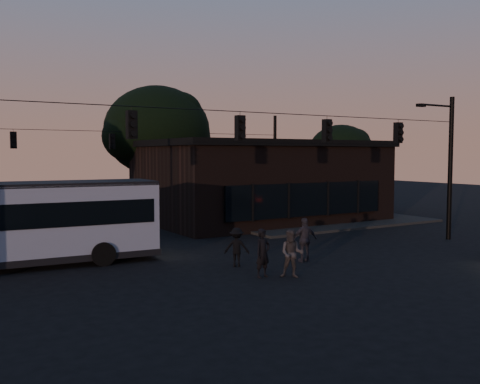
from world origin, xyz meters
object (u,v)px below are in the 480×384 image
pedestrian_c (305,240)px  bus (3,221)px  pedestrian_a (263,253)px  pedestrian_b (292,254)px  building (261,181)px  pedestrian_d (237,247)px

pedestrian_c → bus: bearing=-13.7°
bus → pedestrian_c: 12.15m
bus → pedestrian_a: 10.31m
pedestrian_a → bus: bearing=129.9°
pedestrian_b → pedestrian_c: 3.01m
bus → pedestrian_b: bus is taller
bus → building: bearing=27.6°
building → pedestrian_d: (-9.16, -12.00, -1.93)m
pedestrian_b → pedestrian_c: pedestrian_c is taller
pedestrian_b → pedestrian_d: bearing=146.0°
pedestrian_b → pedestrian_c: (2.22, 2.03, 0.04)m
building → bus: (-17.19, -7.53, -0.81)m
building → bus: 18.79m
pedestrian_c → pedestrian_b: bearing=53.9°
bus → pedestrian_a: bearing=-36.0°
building → pedestrian_b: size_ratio=8.66×
pedestrian_b → pedestrian_c: bearing=83.8°
building → pedestrian_c: size_ratio=8.28×
bus → pedestrian_a: size_ratio=6.78×
pedestrian_a → pedestrian_b: bearing=-44.2°
pedestrian_c → pedestrian_d: bearing=-1.7°
building → pedestrian_a: size_ratio=8.58×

